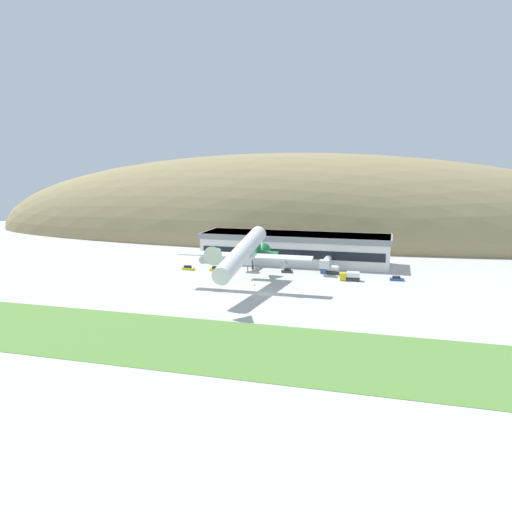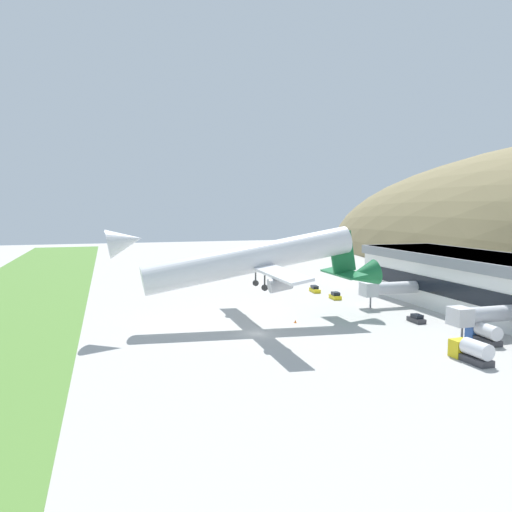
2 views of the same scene
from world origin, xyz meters
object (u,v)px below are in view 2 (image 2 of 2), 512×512
service_car_2 (335,296)px  box_truck (484,333)px  jetway_0 (386,288)px  fuel_truck (472,351)px  service_car_3 (416,319)px  service_car_1 (315,289)px  jetway_1 (480,315)px  traffic_cone_0 (295,321)px  cargo_airplane (255,260)px  terminal_building (497,282)px

service_car_2 → box_truck: (40.22, 6.26, 0.79)m
jetway_0 → fuel_truck: (36.46, -8.75, -2.50)m
service_car_3 → box_truck: bearing=8.0°
box_truck → fuel_truck: bearing=-48.8°
service_car_2 → service_car_3: size_ratio=1.02×
service_car_1 → box_truck: (50.32, 7.03, 0.82)m
jetway_0 → box_truck: 28.93m
jetway_1 → service_car_1: bearing=-171.3°
jetway_1 → fuel_truck: size_ratio=1.81×
service_car_3 → fuel_truck: 23.40m
jetway_0 → traffic_cone_0: jetway_0 is taller
jetway_0 → service_car_2: bearing=-151.2°
cargo_airplane → traffic_cone_0: bearing=77.9°
service_car_3 → traffic_cone_0: (-5.97, -21.55, -0.34)m
service_car_2 → service_car_1: bearing=-175.6°
cargo_airplane → terminal_building: bearing=82.0°
service_car_1 → service_car_3: 35.89m
service_car_1 → cargo_airplane: bearing=-40.3°
jetway_1 → cargo_airplane: bearing=-123.5°
terminal_building → service_car_1: bearing=-145.7°
service_car_3 → fuel_truck: bearing=-16.5°
service_car_3 → fuel_truck: fuel_truck is taller
terminal_building → fuel_truck: size_ratio=10.96×
service_car_1 → service_car_3: (35.55, 4.96, -0.04)m
service_car_2 → cargo_airplane: bearing=-53.9°
cargo_airplane → traffic_cone_0: (1.54, 7.20, -11.30)m
service_car_3 → terminal_building: bearing=92.7°
terminal_building → jetway_0: terminal_building is taller
service_car_3 → traffic_cone_0: 22.37m
jetway_0 → jetway_1: same height
service_car_2 → jetway_1: bearing=9.9°
service_car_1 → box_truck: size_ratio=0.73×
cargo_airplane → service_car_3: bearing=75.4°
service_car_1 → traffic_cone_0: bearing=-29.3°
terminal_building → service_car_2: 34.05m
jetway_0 → fuel_truck: bearing=-13.5°
cargo_airplane → service_car_1: cargo_airplane is taller
cargo_airplane → jetway_0: bearing=101.9°
jetway_0 → service_car_3: 14.59m
jetway_1 → traffic_cone_0: bearing=-128.5°
jetway_1 → traffic_cone_0: jetway_1 is taller
service_car_2 → traffic_cone_0: (19.48, -17.37, -0.40)m
fuel_truck → box_truck: 11.60m
jetway_1 → fuel_truck: (9.22, -9.20, -2.50)m
terminal_building → service_car_1: (-34.67, -23.63, -5.81)m
jetway_0 → cargo_airplane: size_ratio=0.25×
fuel_truck → box_truck: size_ratio=1.02×
cargo_airplane → traffic_cone_0: 13.49m
jetway_1 → service_car_2: size_ratio=3.08×
service_car_1 → fuel_truck: bearing=-1.7°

